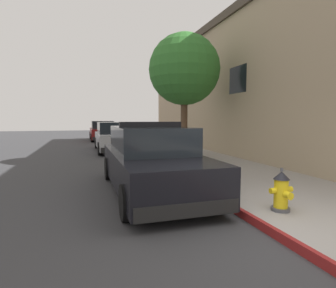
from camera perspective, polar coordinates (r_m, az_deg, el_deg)
ground_plane at (r=13.40m, az=-23.84°, el=-3.14°), size 31.63×60.00×0.20m
sidewalk_pavement at (r=13.99m, az=1.33°, el=-1.64°), size 3.41×60.00×0.14m
curb_painted_edge at (r=13.54m, az=-5.68°, el=-1.90°), size 0.08×60.00×0.14m
storefront_building at (r=13.85m, az=25.76°, el=10.87°), size 6.65×24.92×6.45m
police_cruiser at (r=6.63m, az=-3.43°, el=-3.52°), size 1.94×4.84×1.68m
parked_car_silver_ahead at (r=15.30m, az=-11.04°, el=1.37°), size 1.94×4.84×1.56m
parked_car_dark_far at (r=22.96m, az=-13.40°, el=2.59°), size 1.94×4.84×1.56m
fire_hydrant at (r=5.27m, az=22.36°, el=-9.01°), size 0.44×0.40×0.76m
street_tree at (r=11.60m, az=3.39°, el=15.03°), size 2.89×2.89×5.04m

